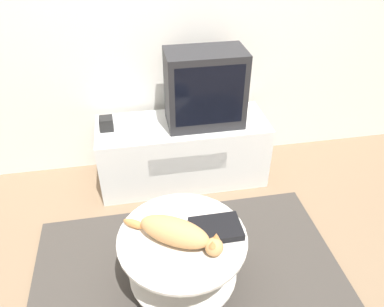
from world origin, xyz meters
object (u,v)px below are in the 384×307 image
object	(u,v)px
speaker	(106,124)
tv	(205,89)
dvd_box	(216,229)
cat	(177,233)

from	to	relation	value
speaker	tv	bearing A→B (deg)	-2.41
tv	dvd_box	size ratio (longest dim) A/B	2.01
speaker	cat	distance (m)	1.12
tv	dvd_box	bearing A→B (deg)	-98.25
cat	dvd_box	bearing A→B (deg)	41.96
tv	cat	xyz separation A→B (m)	(-0.36, -1.03, -0.29)
tv	dvd_box	distance (m)	1.06
tv	speaker	world-z (taller)	tv
dvd_box	cat	xyz separation A→B (m)	(-0.21, -0.03, 0.05)
speaker	dvd_box	world-z (taller)	speaker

